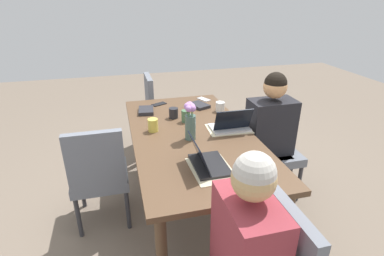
{
  "coord_description": "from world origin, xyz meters",
  "views": [
    {
      "loc": [
        -2.17,
        0.56,
        1.8
      ],
      "look_at": [
        0.0,
        0.0,
        0.78
      ],
      "focal_mm": 28.27,
      "sensor_mm": 36.0,
      "label": 1
    }
  ],
  "objects_px": {
    "coffee_mug_near_left": "(186,116)",
    "book_blue_cover": "(199,105)",
    "flower_vase": "(190,119)",
    "coffee_mug_near_right": "(220,107)",
    "laptop_head_left_left_near": "(206,161)",
    "coffee_mug_centre_left": "(153,125)",
    "phone_black": "(159,104)",
    "person_near_left_mid": "(268,144)",
    "chair_near_left_mid": "(270,143)",
    "chair_far_right_near": "(99,172)",
    "dining_table": "(192,142)",
    "chair_head_right_left_far": "(159,108)",
    "coffee_mug_centre_right": "(174,113)",
    "book_red_cover": "(146,111)",
    "laptop_near_left_mid": "(231,125)",
    "phone_silver": "(204,99)"
  },
  "relations": [
    {
      "from": "chair_far_right_near",
      "to": "flower_vase",
      "type": "relative_size",
      "value": 2.97
    },
    {
      "from": "person_near_left_mid",
      "to": "chair_head_right_left_far",
      "type": "bearing_deg",
      "value": 32.53
    },
    {
      "from": "laptop_head_left_left_near",
      "to": "coffee_mug_centre_right",
      "type": "height_order",
      "value": "laptop_head_left_left_near"
    },
    {
      "from": "flower_vase",
      "to": "laptop_near_left_mid",
      "type": "bearing_deg",
      "value": -78.0
    },
    {
      "from": "laptop_head_left_left_near",
      "to": "phone_silver",
      "type": "bearing_deg",
      "value": -15.82
    },
    {
      "from": "coffee_mug_centre_right",
      "to": "person_near_left_mid",
      "type": "bearing_deg",
      "value": -113.16
    },
    {
      "from": "laptop_near_left_mid",
      "to": "phone_black",
      "type": "distance_m",
      "value": 0.91
    },
    {
      "from": "chair_near_left_mid",
      "to": "laptop_near_left_mid",
      "type": "height_order",
      "value": "laptop_near_left_mid"
    },
    {
      "from": "flower_vase",
      "to": "book_blue_cover",
      "type": "xyz_separation_m",
      "value": [
        0.68,
        -0.27,
        -0.15
      ]
    },
    {
      "from": "dining_table",
      "to": "book_blue_cover",
      "type": "xyz_separation_m",
      "value": [
        0.59,
        -0.23,
        0.09
      ]
    },
    {
      "from": "flower_vase",
      "to": "coffee_mug_near_right",
      "type": "bearing_deg",
      "value": -39.95
    },
    {
      "from": "chair_head_right_left_far",
      "to": "flower_vase",
      "type": "height_order",
      "value": "flower_vase"
    },
    {
      "from": "coffee_mug_centre_left",
      "to": "phone_black",
      "type": "xyz_separation_m",
      "value": [
        0.63,
        -0.15,
        -0.05
      ]
    },
    {
      "from": "laptop_head_left_left_near",
      "to": "coffee_mug_centre_left",
      "type": "height_order",
      "value": "laptop_head_left_left_near"
    },
    {
      "from": "chair_far_right_near",
      "to": "phone_black",
      "type": "xyz_separation_m",
      "value": [
        0.79,
        -0.61,
        0.24
      ]
    },
    {
      "from": "flower_vase",
      "to": "coffee_mug_near_right",
      "type": "distance_m",
      "value": 0.68
    },
    {
      "from": "chair_head_right_left_far",
      "to": "book_blue_cover",
      "type": "distance_m",
      "value": 0.8
    },
    {
      "from": "book_red_cover",
      "to": "phone_black",
      "type": "height_order",
      "value": "book_red_cover"
    },
    {
      "from": "chair_far_right_near",
      "to": "laptop_head_left_left_near",
      "type": "xyz_separation_m",
      "value": [
        -0.49,
        -0.73,
        0.28
      ]
    },
    {
      "from": "laptop_near_left_mid",
      "to": "phone_silver",
      "type": "distance_m",
      "value": 0.81
    },
    {
      "from": "laptop_near_left_mid",
      "to": "coffee_mug_centre_left",
      "type": "height_order",
      "value": "laptop_near_left_mid"
    },
    {
      "from": "dining_table",
      "to": "laptop_near_left_mid",
      "type": "distance_m",
      "value": 0.35
    },
    {
      "from": "chair_near_left_mid",
      "to": "chair_far_right_near",
      "type": "xyz_separation_m",
      "value": [
        -0.13,
        1.56,
        0.0
      ]
    },
    {
      "from": "dining_table",
      "to": "laptop_near_left_mid",
      "type": "bearing_deg",
      "value": -92.13
    },
    {
      "from": "chair_near_left_mid",
      "to": "coffee_mug_centre_right",
      "type": "height_order",
      "value": "chair_near_left_mid"
    },
    {
      "from": "dining_table",
      "to": "coffee_mug_near_left",
      "type": "bearing_deg",
      "value": -1.44
    },
    {
      "from": "chair_near_left_mid",
      "to": "coffee_mug_centre_left",
      "type": "bearing_deg",
      "value": 88.48
    },
    {
      "from": "chair_far_right_near",
      "to": "phone_black",
      "type": "relative_size",
      "value": 6.0
    },
    {
      "from": "dining_table",
      "to": "chair_head_right_left_far",
      "type": "bearing_deg",
      "value": 3.53
    },
    {
      "from": "phone_black",
      "to": "person_near_left_mid",
      "type": "bearing_deg",
      "value": 115.32
    },
    {
      "from": "dining_table",
      "to": "coffee_mug_near_right",
      "type": "xyz_separation_m",
      "value": [
        0.42,
        -0.39,
        0.13
      ]
    },
    {
      "from": "coffee_mug_centre_right",
      "to": "book_red_cover",
      "type": "height_order",
      "value": "coffee_mug_centre_right"
    },
    {
      "from": "laptop_near_left_mid",
      "to": "coffee_mug_near_left",
      "type": "distance_m",
      "value": 0.42
    },
    {
      "from": "chair_head_right_left_far",
      "to": "coffee_mug_near_left",
      "type": "distance_m",
      "value": 1.08
    },
    {
      "from": "chair_head_right_left_far",
      "to": "phone_black",
      "type": "bearing_deg",
      "value": 171.8
    },
    {
      "from": "dining_table",
      "to": "flower_vase",
      "type": "height_order",
      "value": "flower_vase"
    },
    {
      "from": "dining_table",
      "to": "phone_black",
      "type": "bearing_deg",
      "value": 11.62
    },
    {
      "from": "coffee_mug_near_left",
      "to": "book_blue_cover",
      "type": "height_order",
      "value": "coffee_mug_near_left"
    },
    {
      "from": "dining_table",
      "to": "person_near_left_mid",
      "type": "xyz_separation_m",
      "value": [
        0.03,
        -0.73,
        -0.13
      ]
    },
    {
      "from": "book_blue_cover",
      "to": "chair_near_left_mid",
      "type": "bearing_deg",
      "value": -153.54
    },
    {
      "from": "coffee_mug_centre_right",
      "to": "book_red_cover",
      "type": "relative_size",
      "value": 0.47
    },
    {
      "from": "coffee_mug_centre_right",
      "to": "book_red_cover",
      "type": "distance_m",
      "value": 0.31
    },
    {
      "from": "coffee_mug_near_left",
      "to": "phone_silver",
      "type": "height_order",
      "value": "coffee_mug_near_left"
    },
    {
      "from": "phone_silver",
      "to": "coffee_mug_centre_left",
      "type": "bearing_deg",
      "value": 110.61
    },
    {
      "from": "book_blue_cover",
      "to": "person_near_left_mid",
      "type": "bearing_deg",
      "value": -160.8
    },
    {
      "from": "laptop_head_left_left_near",
      "to": "flower_vase",
      "type": "bearing_deg",
      "value": 0.15
    },
    {
      "from": "coffee_mug_centre_left",
      "to": "coffee_mug_near_right",
      "type": "bearing_deg",
      "value": -67.19
    },
    {
      "from": "coffee_mug_centre_left",
      "to": "book_red_cover",
      "type": "relative_size",
      "value": 0.54
    },
    {
      "from": "chair_head_right_left_far",
      "to": "chair_far_right_near",
      "type": "height_order",
      "value": "same"
    },
    {
      "from": "flower_vase",
      "to": "coffee_mug_centre_right",
      "type": "height_order",
      "value": "flower_vase"
    }
  ]
}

